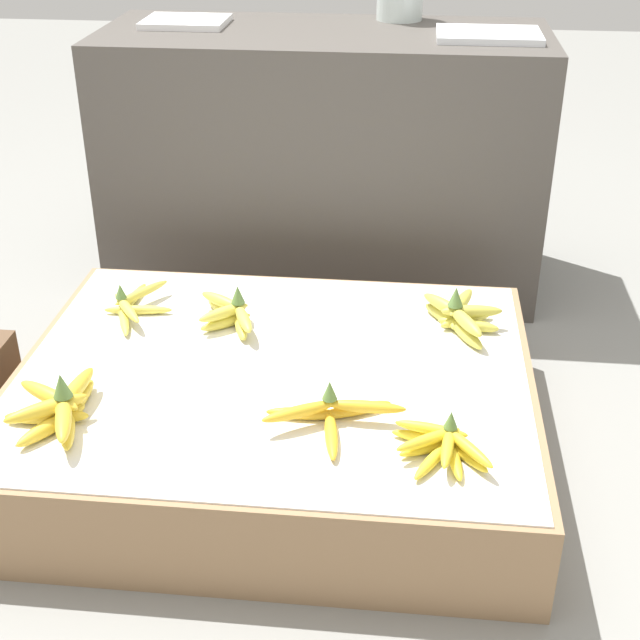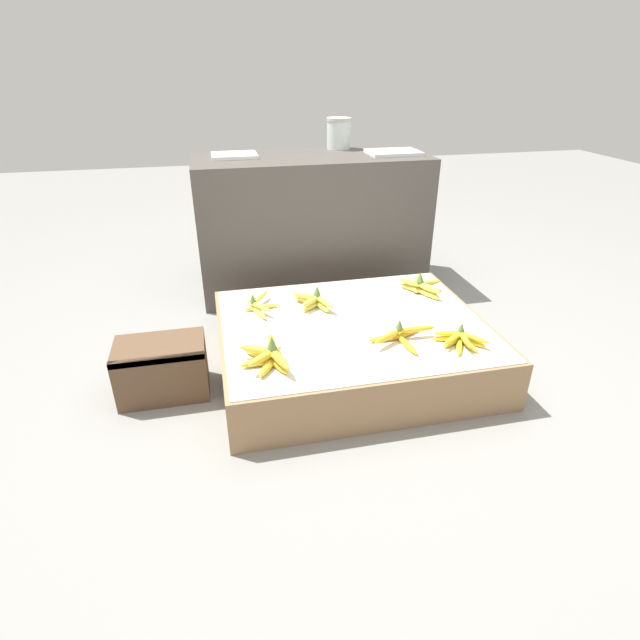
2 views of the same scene
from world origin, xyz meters
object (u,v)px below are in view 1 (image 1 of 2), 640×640
object	(u,v)px
banana_bunch_front_left	(59,408)
foam_tray_white	(186,22)
banana_bunch_front_midright	(331,413)
banana_bunch_front_right	(443,445)
banana_bunch_middle_left	(132,305)
banana_bunch_middle_right	(460,315)
banana_bunch_middle_midleft	(231,313)

from	to	relation	value
banana_bunch_front_left	foam_tray_white	distance (m)	1.31
banana_bunch_front_left	foam_tray_white	bearing A→B (deg)	89.98
banana_bunch_front_midright	foam_tray_white	distance (m)	1.38
banana_bunch_front_left	banana_bunch_front_right	distance (m)	0.75
banana_bunch_middle_left	banana_bunch_middle_right	size ratio (longest dim) A/B	1.11
banana_bunch_middle_right	banana_bunch_front_right	bearing A→B (deg)	-95.36
banana_bunch_front_left	foam_tray_white	size ratio (longest dim) A/B	1.11
banana_bunch_front_right	banana_bunch_middle_left	size ratio (longest dim) A/B	0.73
banana_bunch_front_right	banana_bunch_middle_right	bearing A→B (deg)	84.64
banana_bunch_front_midright	banana_bunch_middle_left	xyz separation A→B (m)	(-0.52, 0.41, -0.00)
banana_bunch_front_midright	banana_bunch_front_left	bearing A→B (deg)	-174.86
banana_bunch_front_midright	banana_bunch_middle_right	distance (m)	0.50
banana_bunch_middle_left	foam_tray_white	bearing A→B (deg)	90.77
banana_bunch_front_left	banana_bunch_front_midright	size ratio (longest dim) A/B	0.93
banana_bunch_middle_right	banana_bunch_front_midright	bearing A→B (deg)	-121.99
banana_bunch_front_right	banana_bunch_front_midright	bearing A→B (deg)	160.85
banana_bunch_front_left	foam_tray_white	xyz separation A→B (m)	(0.00, 1.21, 0.51)
banana_bunch_middle_midleft	foam_tray_white	bearing A→B (deg)	108.25
banana_bunch_front_left	banana_bunch_middle_midleft	world-z (taller)	banana_bunch_front_left
banana_bunch_front_midright	banana_bunch_front_right	size ratio (longest dim) A/B	1.45
banana_bunch_front_midright	banana_bunch_front_right	world-z (taller)	banana_bunch_front_midright
banana_bunch_middle_midleft	banana_bunch_middle_right	distance (m)	0.54
banana_bunch_front_midright	banana_bunch_middle_left	size ratio (longest dim) A/B	1.06
banana_bunch_front_left	banana_bunch_front_midright	bearing A→B (deg)	5.14
banana_bunch_middle_left	banana_bunch_middle_midleft	bearing A→B (deg)	-7.75
banana_bunch_front_right	foam_tray_white	xyz separation A→B (m)	(-0.75, 1.24, 0.52)
banana_bunch_middle_left	banana_bunch_middle_right	bearing A→B (deg)	0.95
banana_bunch_front_left	banana_bunch_middle_midleft	size ratio (longest dim) A/B	1.26
banana_bunch_middle_midleft	banana_bunch_front_midright	bearing A→B (deg)	-53.83
banana_bunch_front_midright	banana_bunch_front_right	xyz separation A→B (m)	(0.22, -0.08, -0.00)
banana_bunch_middle_right	banana_bunch_middle_midleft	bearing A→B (deg)	-175.00
banana_bunch_front_right	banana_bunch_middle_midleft	size ratio (longest dim) A/B	0.93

